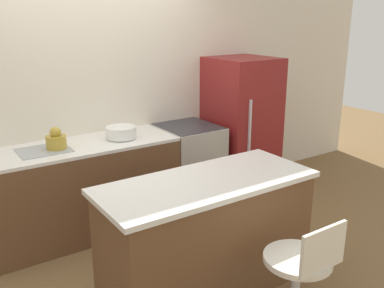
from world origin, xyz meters
TOP-DOWN VIEW (x-y plane):
  - ground_plane at (0.00, 0.00)m, footprint 14.00×14.00m
  - wall_back at (0.00, 0.71)m, footprint 8.00×0.06m
  - back_counter at (-0.27, 0.35)m, footprint 1.82×0.66m
  - kitchen_island at (0.20, -1.03)m, footprint 1.65×0.70m
  - oven_range at (0.95, 0.35)m, footprint 0.60×0.67m
  - refrigerator at (1.67, 0.32)m, footprint 0.69×0.73m
  - stool_chair at (0.40, -1.80)m, footprint 0.44×0.44m
  - kettle at (-0.48, 0.33)m, footprint 0.18×0.18m
  - mixing_bowl at (0.15, 0.33)m, footprint 0.29×0.29m

SIDE VIEW (x-z plane):
  - ground_plane at x=0.00m, z-range 0.00..0.00m
  - stool_chair at x=0.40m, z-range -0.01..0.85m
  - back_counter at x=-0.27m, z-range 0.00..0.91m
  - kitchen_island at x=0.20m, z-range 0.00..0.90m
  - oven_range at x=0.95m, z-range 0.00..0.91m
  - refrigerator at x=1.67m, z-range 0.00..1.60m
  - mixing_bowl at x=0.15m, z-range 0.91..1.02m
  - kettle at x=-0.48m, z-range 0.89..1.09m
  - wall_back at x=0.00m, z-range 0.00..2.60m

